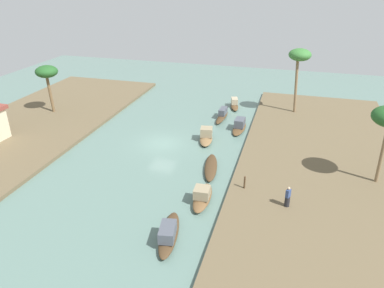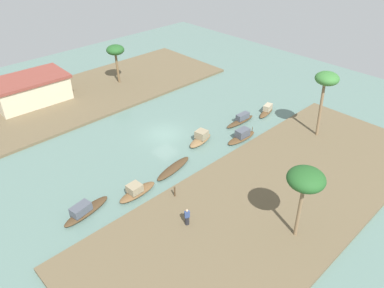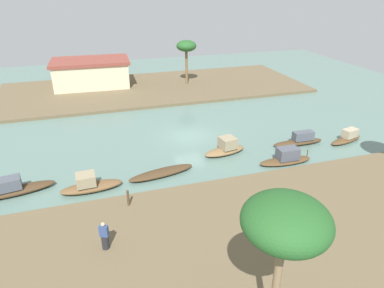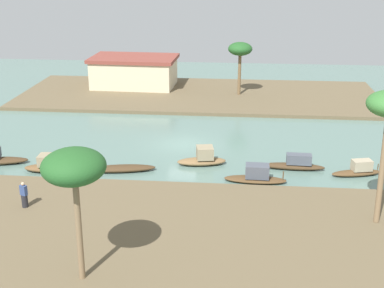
{
  "view_description": "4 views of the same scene",
  "coord_description": "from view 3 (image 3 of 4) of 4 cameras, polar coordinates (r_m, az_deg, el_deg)",
  "views": [
    {
      "loc": [
        -30.26,
        -11.74,
        15.27
      ],
      "look_at": [
        -1.43,
        -3.49,
        1.05
      ],
      "focal_mm": 34.0,
      "sensor_mm": 36.0,
      "label": 1
    },
    {
      "loc": [
        -22.38,
        -28.01,
        21.96
      ],
      "look_at": [
        0.36,
        -4.18,
        0.45
      ],
      "focal_mm": 34.41,
      "sensor_mm": 36.0,
      "label": 2
    },
    {
      "loc": [
        -7.58,
        -25.66,
        12.18
      ],
      "look_at": [
        -0.79,
        -3.49,
        0.96
      ],
      "focal_mm": 31.28,
      "sensor_mm": 36.0,
      "label": 3
    },
    {
      "loc": [
        4.27,
        -38.58,
        14.11
      ],
      "look_at": [
        0.81,
        -1.6,
        0.66
      ],
      "focal_mm": 48.75,
      "sensor_mm": 36.0,
      "label": 4
    }
  ],
  "objects": [
    {
      "name": "riverside_building",
      "position": [
        44.68,
        -16.76,
        11.58
      ],
      "size": [
        9.55,
        6.18,
        3.29
      ],
      "rotation": [
        0.0,
        0.0,
        -0.04
      ],
      "color": "beige",
      "rests_on": "riverbank_right"
    },
    {
      "name": "sampan_midstream",
      "position": [
        24.15,
        -28.13,
        -6.69
      ],
      "size": [
        4.71,
        1.91,
        1.21
      ],
      "rotation": [
        0.0,
        0.0,
        0.18
      ],
      "color": "#47331E",
      "rests_on": "river_water"
    },
    {
      "name": "sampan_with_tall_canopy",
      "position": [
        26.32,
        5.78,
        -0.7
      ],
      "size": [
        3.64,
        1.82,
        1.34
      ],
      "rotation": [
        0.0,
        0.0,
        0.17
      ],
      "color": "brown",
      "rests_on": "river_water"
    },
    {
      "name": "mooring_post",
      "position": [
        20.13,
        -10.84,
        -9.02
      ],
      "size": [
        0.14,
        0.14,
        1.01
      ],
      "primitive_type": "cylinder",
      "color": "#4C3823",
      "rests_on": "riverbank_left"
    },
    {
      "name": "river_water",
      "position": [
        29.4,
        -0.51,
        1.36
      ],
      "size": [
        67.8,
        67.8,
        0.0
      ],
      "primitive_type": "plane",
      "color": "slate",
      "rests_on": "ground"
    },
    {
      "name": "person_on_near_bank",
      "position": [
        17.42,
        -14.66,
        -15.13
      ],
      "size": [
        0.48,
        0.48,
        1.56
      ],
      "rotation": [
        0.0,
        0.0,
        5.85
      ],
      "color": "#232328",
      "rests_on": "riverbank_left"
    },
    {
      "name": "sampan_downstream_large",
      "position": [
        22.65,
        -17.0,
        -6.68
      ],
      "size": [
        3.98,
        1.4,
        1.24
      ],
      "rotation": [
        0.0,
        0.0,
        0.05
      ],
      "color": "brown",
      "rests_on": "river_water"
    },
    {
      "name": "palm_tree_left_near",
      "position": [
        10.65,
        15.69,
        -12.97
      ],
      "size": [
        2.76,
        2.76,
        6.2
      ],
      "color": "#7F6647",
      "rests_on": "riverbank_left"
    },
    {
      "name": "riverbank_right",
      "position": [
        43.18,
        -6.32,
        9.51
      ],
      "size": [
        37.58,
        14.35,
        0.33
      ],
      "primitive_type": "cube",
      "color": "brown",
      "rests_on": "ground"
    },
    {
      "name": "palm_tree_right_tall",
      "position": [
        43.18,
        -0.96,
        16.21
      ],
      "size": [
        2.49,
        2.49,
        5.46
      ],
      "color": "brown",
      "rests_on": "riverbank_right"
    },
    {
      "name": "riverbank_left",
      "position": [
        17.7,
        14.31,
        -17.95
      ],
      "size": [
        37.58,
        14.35,
        0.33
      ],
      "primitive_type": "cube",
      "color": "brown",
      "rests_on": "ground"
    },
    {
      "name": "sampan_with_red_awning",
      "position": [
        31.12,
        24.99,
        1.03
      ],
      "size": [
        3.59,
        1.7,
        1.1
      ],
      "rotation": [
        0.0,
        0.0,
        0.24
      ],
      "color": "brown",
      "rests_on": "river_water"
    },
    {
      "name": "sampan_near_left_bank",
      "position": [
        23.48,
        -5.22,
        -4.9
      ],
      "size": [
        4.88,
        1.89,
        0.44
      ],
      "rotation": [
        0.0,
        0.0,
        0.18
      ],
      "color": "#47331E",
      "rests_on": "river_water"
    },
    {
      "name": "sampan_upstream_small",
      "position": [
        25.84,
        15.78,
        -2.27
      ],
      "size": [
        4.15,
        1.34,
        1.22
      ],
      "rotation": [
        0.0,
        0.0,
        -0.03
      ],
      "color": "brown",
      "rests_on": "river_water"
    },
    {
      "name": "sampan_open_hull",
      "position": [
        29.07,
        17.89,
        0.63
      ],
      "size": [
        4.46,
        1.03,
        1.14
      ],
      "rotation": [
        0.0,
        0.0,
        -0.04
      ],
      "color": "#47331E",
      "rests_on": "river_water"
    }
  ]
}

